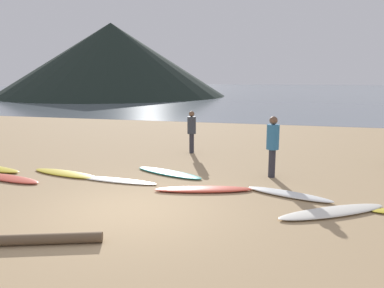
# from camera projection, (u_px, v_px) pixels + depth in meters

# --- Properties ---
(ground_plane) EXTENTS (120.00, 120.00, 0.20)m
(ground_plane) POSITION_uv_depth(u_px,v_px,m) (218.00, 140.00, 18.01)
(ground_plane) COLOR tan
(ground_plane) RESTS_ON ground
(ocean_water) EXTENTS (140.00, 100.00, 0.01)m
(ocean_water) POSITION_uv_depth(u_px,v_px,m) (276.00, 91.00, 71.02)
(ocean_water) COLOR slate
(ocean_water) RESTS_ON ground
(headland_hill) EXTENTS (31.82, 31.82, 10.05)m
(headland_hill) POSITION_uv_depth(u_px,v_px,m) (112.00, 60.00, 53.94)
(headland_hill) COLOR black
(headland_hill) RESTS_ON ground
(surfboard_1) EXTENTS (2.37, 0.99, 0.09)m
(surfboard_1) POSITION_uv_depth(u_px,v_px,m) (8.00, 178.00, 10.88)
(surfboard_1) COLOR #D84C38
(surfboard_1) RESTS_ON ground
(surfboard_2) EXTENTS (2.45, 1.04, 0.08)m
(surfboard_2) POSITION_uv_depth(u_px,v_px,m) (65.00, 173.00, 11.42)
(surfboard_2) COLOR yellow
(surfboard_2) RESTS_ON ground
(surfboard_3) EXTENTS (2.53, 0.64, 0.06)m
(surfboard_3) POSITION_uv_depth(u_px,v_px,m) (116.00, 180.00, 10.72)
(surfboard_3) COLOR silver
(surfboard_3) RESTS_ON ground
(surfboard_4) EXTENTS (2.41, 1.38, 0.08)m
(surfboard_4) POSITION_uv_depth(u_px,v_px,m) (169.00, 173.00, 11.49)
(surfboard_4) COLOR teal
(surfboard_4) RESTS_ON ground
(surfboard_5) EXTENTS (2.54, 1.19, 0.10)m
(surfboard_5) POSITION_uv_depth(u_px,v_px,m) (203.00, 189.00, 9.80)
(surfboard_5) COLOR #D84C38
(surfboard_5) RESTS_ON ground
(surfboard_6) EXTENTS (2.20, 1.15, 0.10)m
(surfboard_6) POSITION_uv_depth(u_px,v_px,m) (289.00, 194.00, 9.40)
(surfboard_6) COLOR white
(surfboard_6) RESTS_ON ground
(surfboard_7) EXTENTS (2.52, 1.95, 0.09)m
(surfboard_7) POSITION_uv_depth(u_px,v_px,m) (333.00, 212.00, 8.21)
(surfboard_7) COLOR silver
(surfboard_7) RESTS_ON ground
(person_0) EXTENTS (0.36, 0.36, 1.77)m
(person_0) POSITION_uv_depth(u_px,v_px,m) (273.00, 142.00, 10.98)
(person_0) COLOR #2D2D38
(person_0) RESTS_ON ground
(person_2) EXTENTS (0.32, 0.32, 1.60)m
(person_2) POSITION_uv_depth(u_px,v_px,m) (192.00, 128.00, 14.45)
(person_2) COLOR #2D2D38
(person_2) RESTS_ON ground
(driftwood_log) EXTENTS (2.28, 0.97, 0.19)m
(driftwood_log) POSITION_uv_depth(u_px,v_px,m) (34.00, 239.00, 6.71)
(driftwood_log) COLOR brown
(driftwood_log) RESTS_ON ground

